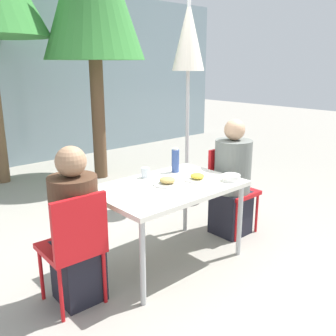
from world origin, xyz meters
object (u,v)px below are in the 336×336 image
at_px(closed_umbrella, 188,48).
at_px(salad_bowl, 232,178).
at_px(person_left, 76,231).
at_px(drinking_cup, 145,173).
at_px(chair_left, 75,241).
at_px(chair_right, 229,183).
at_px(bottle, 175,161).
at_px(person_right, 232,182).

bearing_deg(closed_umbrella, salad_bowl, -118.67).
bearing_deg(person_left, drinking_cup, 19.11).
height_order(person_left, closed_umbrella, closed_umbrella).
bearing_deg(chair_left, closed_umbrella, 27.31).
relative_size(chair_left, closed_umbrella, 0.36).
distance_m(person_left, chair_right, 1.80).
height_order(person_left, bottle, person_left).
relative_size(person_left, closed_umbrella, 0.49).
bearing_deg(chair_left, person_left, 57.98).
relative_size(chair_right, salad_bowl, 5.69).
xyz_separation_m(chair_left, bottle, (1.24, 0.30, 0.32)).
distance_m(closed_umbrella, salad_bowl, 1.83).
relative_size(chair_left, chair_right, 1.00).
relative_size(bottle, drinking_cup, 2.58).
distance_m(bottle, drinking_cup, 0.34).
relative_size(person_left, person_right, 0.99).
xyz_separation_m(drinking_cup, salad_bowl, (0.51, -0.59, -0.02)).
bearing_deg(bottle, chair_left, -166.59).
bearing_deg(chair_left, chair_right, 5.66).
bearing_deg(closed_umbrella, person_right, -107.51).
xyz_separation_m(closed_umbrella, drinking_cup, (-1.19, -0.66, -1.13)).
height_order(chair_right, bottle, bottle).
bearing_deg(person_left, bottle, 12.19).
relative_size(drinking_cup, salad_bowl, 0.59).
height_order(closed_umbrella, salad_bowl, closed_umbrella).
height_order(chair_left, person_left, person_left).
distance_m(bottle, salad_bowl, 0.57).
height_order(bottle, salad_bowl, bottle).
relative_size(closed_umbrella, bottle, 10.33).
distance_m(chair_right, drinking_cup, 0.99).
bearing_deg(person_left, closed_umbrella, 26.08).
bearing_deg(chair_right, person_left, 1.84).
bearing_deg(drinking_cup, chair_right, -13.44).
bearing_deg(person_right, drinking_cup, -18.55).
bearing_deg(bottle, person_left, -169.62).
bearing_deg(bottle, person_right, -24.25).
distance_m(person_left, closed_umbrella, 2.62).
xyz_separation_m(chair_left, person_right, (1.80, 0.05, 0.04)).
xyz_separation_m(chair_left, person_left, (0.05, 0.08, 0.04)).
xyz_separation_m(chair_left, chair_right, (1.85, 0.12, 0.00)).
xyz_separation_m(chair_right, salad_bowl, (-0.43, -0.36, 0.23)).
xyz_separation_m(chair_right, person_right, (-0.05, -0.08, 0.04)).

